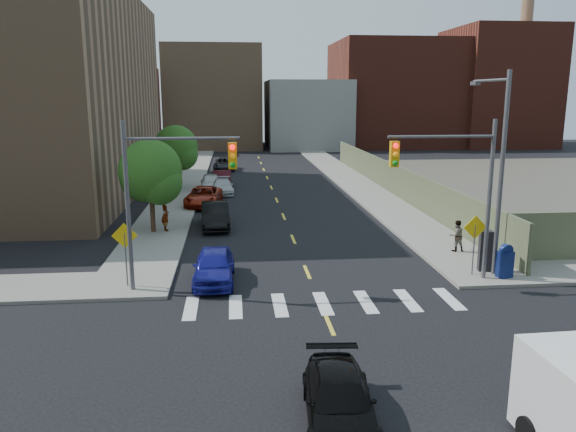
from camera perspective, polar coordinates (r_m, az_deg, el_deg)
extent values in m
plane|color=black|center=(18.56, 5.27, -13.30)|extent=(160.00, 160.00, 0.00)
cube|color=gray|center=(58.64, -9.95, 4.32)|extent=(3.50, 73.00, 0.15)
cube|color=gray|center=(59.50, 5.15, 4.57)|extent=(3.50, 73.00, 0.15)
cube|color=#656E4D|center=(46.75, 10.48, 3.77)|extent=(0.12, 44.00, 2.50)
cube|color=#592319|center=(88.46, -18.12, 10.38)|extent=(14.00, 18.00, 12.00)
cube|color=#8C6B4C|center=(88.47, -7.52, 11.84)|extent=(14.00, 16.00, 15.00)
cube|color=gray|center=(87.21, 1.87, 10.29)|extent=(12.00, 16.00, 10.00)
cube|color=#592319|center=(91.97, 10.59, 12.06)|extent=(18.00, 18.00, 16.00)
cube|color=#592319|center=(95.78, 20.41, 12.12)|extent=(14.00, 16.00, 18.00)
cylinder|color=#8C6B4C|center=(97.75, 22.81, 14.86)|extent=(1.80, 1.80, 28.00)
cylinder|color=#59595E|center=(23.26, -15.95, 0.65)|extent=(0.18, 0.18, 7.00)
cylinder|color=#59595E|center=(22.58, -10.69, 7.76)|extent=(4.50, 0.12, 0.12)
cube|color=#E5A50C|center=(22.56, -5.66, 6.12)|extent=(0.35, 0.30, 1.05)
cylinder|color=#59595E|center=(25.29, 19.74, 1.30)|extent=(0.18, 0.18, 7.00)
cylinder|color=#59595E|center=(24.05, 15.33, 7.80)|extent=(4.50, 0.12, 0.12)
cube|color=#E5A50C|center=(23.49, 10.75, 6.21)|extent=(0.35, 0.30, 1.05)
cylinder|color=#59595E|center=(25.88, 20.84, 3.70)|extent=(0.20, 0.20, 9.00)
cylinder|color=#59595E|center=(27.18, 19.90, 12.84)|extent=(0.12, 3.50, 0.12)
cube|color=#59595E|center=(28.63, 18.50, 12.67)|extent=(0.25, 0.60, 0.18)
cylinder|color=#59595E|center=(24.34, -16.12, -4.44)|extent=(0.06, 0.06, 2.40)
cube|color=yellow|center=(24.05, -16.28, -1.93)|extent=(1.06, 0.04, 1.06)
cylinder|color=#59595E|center=(26.11, 18.32, -3.45)|extent=(0.06, 0.06, 2.40)
cube|color=yellow|center=(25.84, 18.48, -1.10)|extent=(1.06, 0.04, 1.06)
cylinder|color=#59595E|center=(37.33, -12.46, 1.49)|extent=(0.06, 0.06, 2.40)
cube|color=yellow|center=(37.15, -12.54, 3.16)|extent=(1.06, 0.04, 1.06)
cylinder|color=#332114|center=(33.44, -13.60, 0.41)|extent=(0.28, 0.28, 2.64)
sphere|color=#234D16|center=(33.05, -13.81, 4.48)|extent=(3.60, 3.60, 3.60)
sphere|color=#234D16|center=(32.77, -12.96, 3.40)|extent=(2.64, 2.64, 2.64)
sphere|color=#234D16|center=(33.56, -14.35, 3.84)|extent=(2.88, 2.88, 2.88)
cylinder|color=#332114|center=(48.13, -11.20, 4.06)|extent=(0.28, 0.28, 2.64)
sphere|color=#234D16|center=(47.85, -11.32, 6.91)|extent=(3.60, 3.60, 3.60)
sphere|color=#234D16|center=(47.57, -10.72, 6.17)|extent=(2.64, 2.64, 2.64)
sphere|color=#234D16|center=(48.33, -11.73, 6.44)|extent=(2.88, 2.88, 2.88)
imported|color=navy|center=(24.55, -7.53, -5.05)|extent=(1.80, 4.32, 1.46)
imported|color=black|center=(34.51, -7.40, 0.08)|extent=(1.87, 4.75, 1.54)
imported|color=maroon|center=(41.43, -8.59, 1.98)|extent=(2.81, 5.22, 1.39)
imported|color=#B4B6BC|center=(46.29, -6.68, 3.01)|extent=(1.94, 4.30, 1.22)
imported|color=silver|center=(47.87, -7.85, 3.41)|extent=(1.84, 4.27, 1.43)
imported|color=#390B11|center=(49.88, -6.67, 3.78)|extent=(1.54, 4.28, 1.40)
imported|color=black|center=(60.83, -6.45, 5.28)|extent=(2.43, 4.93, 1.35)
imported|color=black|center=(14.60, 5.21, -18.16)|extent=(2.03, 4.32, 1.22)
cube|color=black|center=(15.06, 26.41, -14.30)|extent=(1.93, 1.29, 0.92)
cube|color=navy|center=(26.33, 21.17, -4.60)|extent=(0.73, 0.64, 1.16)
cylinder|color=navy|center=(26.17, 21.27, -3.32)|extent=(0.66, 0.46, 0.60)
cube|color=black|center=(26.91, 19.41, -3.35)|extent=(0.63, 0.55, 1.85)
imported|color=gray|center=(33.56, -12.36, 0.12)|extent=(0.67, 0.81, 1.90)
imported|color=gray|center=(29.80, 16.75, -1.93)|extent=(0.82, 0.66, 1.61)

